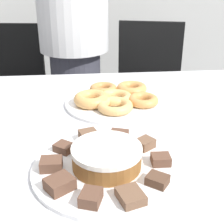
{
  "coord_description": "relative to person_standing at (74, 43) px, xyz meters",
  "views": [
    {
      "loc": [
        -0.02,
        -0.88,
        1.2
      ],
      "look_at": [
        0.05,
        -0.07,
        0.82
      ],
      "focal_mm": 50.0,
      "sensor_mm": 36.0,
      "label": 1
    }
  ],
  "objects": [
    {
      "name": "table",
      "position": [
        0.07,
        -0.87,
        -0.15
      ],
      "size": [
        1.55,
        0.98,
        0.76
      ],
      "color": "silver",
      "rests_on": "ground_plane"
    },
    {
      "name": "person_standing",
      "position": [
        0.0,
        0.0,
        0.0
      ],
      "size": [
        0.38,
        0.38,
        1.58
      ],
      "color": "#383842",
      "rests_on": "ground_plane"
    },
    {
      "name": "office_chair_left",
      "position": [
        -0.41,
        0.0,
        -0.39
      ],
      "size": [
        0.49,
        0.49,
        0.91
      ],
      "rotation": [
        0.0,
        0.0,
        -0.13
      ],
      "color": "black",
      "rests_on": "ground_plane"
    },
    {
      "name": "office_chair_right",
      "position": [
        0.43,
        -0.0,
        -0.39
      ],
      "size": [
        0.53,
        0.53,
        0.91
      ],
      "rotation": [
        0.0,
        0.0,
        -0.25
      ],
      "color": "black",
      "rests_on": "ground_plane"
    },
    {
      "name": "plate_cake",
      "position": [
        0.09,
        -1.14,
        -0.06
      ],
      "size": [
        0.36,
        0.36,
        0.01
      ],
      "color": "white",
      "rests_on": "table"
    },
    {
      "name": "plate_donuts",
      "position": [
        0.16,
        -0.74,
        -0.06
      ],
      "size": [
        0.36,
        0.36,
        0.01
      ],
      "color": "white",
      "rests_on": "table"
    },
    {
      "name": "frosted_cake",
      "position": [
        0.09,
        -1.14,
        -0.03
      ],
      "size": [
        0.17,
        0.17,
        0.05
      ],
      "color": "brown",
      "rests_on": "plate_cake"
    },
    {
      "name": "lamington_0",
      "position": [
        0.06,
        -1.01,
        -0.04
      ],
      "size": [
        0.06,
        0.07,
        0.03
      ],
      "rotation": [
        0.0,
        0.0,
        1.87
      ],
      "color": "brown",
      "rests_on": "plate_cake"
    },
    {
      "name": "lamington_1",
      "position": [
        -0.01,
        -1.06,
        -0.04
      ],
      "size": [
        0.06,
        0.06,
        0.02
      ],
      "rotation": [
        0.0,
        0.0,
        2.5
      ],
      "color": "brown",
      "rests_on": "plate_cake"
    },
    {
      "name": "lamington_2",
      "position": [
        -0.04,
        -1.14,
        -0.04
      ],
      "size": [
        0.05,
        0.04,
        0.03
      ],
      "rotation": [
        0.0,
        0.0,
        3.13
      ],
      "color": "brown",
      "rests_on": "plate_cake"
    },
    {
      "name": "lamington_3",
      "position": [
        -0.01,
        -1.21,
        -0.04
      ],
      "size": [
        0.07,
        0.07,
        0.03
      ],
      "rotation": [
        0.0,
        0.0,
        3.76
      ],
      "color": "brown",
      "rests_on": "plate_cake"
    },
    {
      "name": "lamington_4",
      "position": [
        0.05,
        -1.26,
        -0.04
      ],
      "size": [
        0.05,
        0.06,
        0.02
      ],
      "rotation": [
        0.0,
        0.0,
        4.39
      ],
      "color": "brown",
      "rests_on": "plate_cake"
    },
    {
      "name": "lamington_5",
      "position": [
        0.13,
        -1.26,
        -0.04
      ],
      "size": [
        0.06,
        0.07,
        0.02
      ],
      "rotation": [
        0.0,
        0.0,
        5.02
      ],
      "color": "brown",
      "rests_on": "plate_cake"
    },
    {
      "name": "lamington_6",
      "position": [
        0.2,
        -1.22,
        -0.04
      ],
      "size": [
        0.06,
        0.06,
        0.02
      ],
      "rotation": [
        0.0,
        0.0,
        5.64
      ],
      "color": "#513828",
      "rests_on": "plate_cake"
    },
    {
      "name": "lamington_7",
      "position": [
        0.22,
        -1.14,
        -0.04
      ],
      "size": [
        0.05,
        0.04,
        0.02
      ],
      "rotation": [
        0.0,
        0.0,
        6.27
      ],
      "color": "brown",
      "rests_on": "plate_cake"
    },
    {
      "name": "lamington_8",
      "position": [
        0.2,
        -1.06,
        -0.04
      ],
      "size": [
        0.06,
        0.06,
        0.02
      ],
      "rotation": [
        0.0,
        0.0,
        6.9
      ],
      "color": "brown",
      "rests_on": "plate_cake"
    },
    {
      "name": "lamington_9",
      "position": [
        0.14,
        -1.01,
        -0.04
      ],
      "size": [
        0.06,
        0.07,
        0.02
      ],
      "rotation": [
        0.0,
        0.0,
        7.53
      ],
      "color": "brown",
      "rests_on": "plate_cake"
    },
    {
      "name": "donut_0",
      "position": [
        0.16,
        -0.74,
        -0.04
      ],
      "size": [
        0.12,
        0.12,
        0.03
      ],
      "color": "#E5AD66",
      "rests_on": "plate_donuts"
    },
    {
      "name": "donut_1",
      "position": [
        0.25,
        -0.77,
        -0.04
      ],
      "size": [
        0.11,
        0.11,
        0.03
      ],
      "color": "#D18E4C",
      "rests_on": "plate_donuts"
    },
    {
      "name": "donut_2",
      "position": [
        0.23,
        -0.66,
        -0.04
      ],
      "size": [
        0.11,
        0.11,
        0.03
      ],
      "color": "#D18E4C",
      "rests_on": "plate_donuts"
    },
    {
      "name": "donut_3",
      "position": [
        0.12,
        -0.65,
        -0.04
      ],
      "size": [
        0.1,
        0.1,
        0.03
      ],
      "color": "#C68447",
      "rests_on": "plate_donuts"
    },
    {
      "name": "donut_4",
      "position": [
        0.07,
        -0.76,
        -0.03
      ],
      "size": [
        0.12,
        0.12,
        0.04
      ],
      "color": "tan",
      "rests_on": "plate_donuts"
    },
    {
      "name": "donut_5",
      "position": [
        0.15,
        -0.82,
        -0.04
      ],
      "size": [
        0.12,
        0.12,
        0.03
      ],
      "color": "#E5AD66",
      "rests_on": "plate_donuts"
    }
  ]
}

